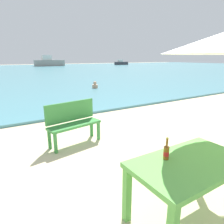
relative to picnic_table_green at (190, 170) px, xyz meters
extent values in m
cube|color=teal|center=(1.31, 29.78, -0.61)|extent=(120.00, 50.00, 0.08)
cube|color=#60B24C|center=(0.00, 0.00, 0.08)|extent=(1.40, 0.80, 0.06)
cube|color=#60B24C|center=(-0.64, 0.34, -0.30)|extent=(0.08, 0.08, 0.70)
cube|color=#60B24C|center=(0.64, 0.34, -0.30)|extent=(0.08, 0.08, 0.70)
cylinder|color=brown|center=(-0.21, 0.18, 0.19)|extent=(0.06, 0.06, 0.16)
cone|color=brown|center=(-0.21, 0.18, 0.27)|extent=(0.06, 0.06, 0.03)
cylinder|color=brown|center=(-0.21, 0.18, 0.32)|extent=(0.03, 0.03, 0.09)
cylinder|color=red|center=(-0.21, 0.18, 0.18)|extent=(0.07, 0.07, 0.05)
cylinder|color=gold|center=(-0.21, 0.18, 0.37)|extent=(0.03, 0.03, 0.01)
cube|color=#3D8C42|center=(-0.33, 2.75, -0.20)|extent=(1.24, 0.56, 0.05)
cube|color=#3D8C42|center=(-0.36, 2.91, 0.08)|extent=(1.19, 0.24, 0.44)
cube|color=#3D8C42|center=(-0.85, 2.52, -0.44)|extent=(0.06, 0.06, 0.42)
cube|color=#3D8C42|center=(0.23, 2.71, -0.44)|extent=(0.06, 0.06, 0.42)
cube|color=#3D8C42|center=(-0.90, 2.80, -0.44)|extent=(0.06, 0.06, 0.42)
cube|color=#3D8C42|center=(0.18, 2.99, -0.44)|extent=(0.06, 0.06, 0.42)
cylinder|color=tan|center=(3.71, 9.74, -0.47)|extent=(0.34, 0.34, 0.20)
sphere|color=tan|center=(3.71, 9.74, -0.27)|extent=(0.21, 0.21, 0.21)
cube|color=gray|center=(10.04, 43.76, 0.06)|extent=(6.20, 1.69, 1.27)
cube|color=silver|center=(9.48, 43.76, 1.19)|extent=(1.97, 1.27, 0.99)
cube|color=#38383F|center=(27.48, 41.88, -0.21)|extent=(3.55, 0.97, 0.73)
cube|color=silver|center=(27.15, 41.88, 0.44)|extent=(1.13, 0.73, 0.57)
camera|label=1|loc=(-1.85, -1.28, 1.25)|focal=32.26mm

